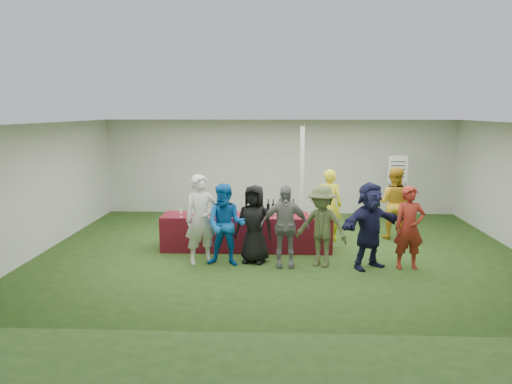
{
  "coord_description": "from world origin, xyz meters",
  "views": [
    {
      "loc": [
        -0.07,
        -10.31,
        2.95
      ],
      "look_at": [
        -0.52,
        0.09,
        1.25
      ],
      "focal_mm": 35.0,
      "sensor_mm": 36.0,
      "label": 1
    }
  ],
  "objects_px": {
    "staff_pourer": "(329,205)",
    "customer_0": "(201,219)",
    "customer_3": "(285,226)",
    "customer_5": "(370,225)",
    "wine_list_sign": "(398,174)",
    "serving_table": "(247,232)",
    "customer_2": "(254,224)",
    "customer_4": "(322,226)",
    "customer_1": "(226,225)",
    "staff_back": "(393,203)",
    "customer_6": "(409,228)",
    "dump_bucket": "(325,214)"
  },
  "relations": [
    {
      "from": "serving_table",
      "to": "customer_5",
      "type": "height_order",
      "value": "customer_5"
    },
    {
      "from": "serving_table",
      "to": "customer_4",
      "type": "height_order",
      "value": "customer_4"
    },
    {
      "from": "customer_4",
      "to": "customer_5",
      "type": "bearing_deg",
      "value": 19.14
    },
    {
      "from": "dump_bucket",
      "to": "customer_5",
      "type": "height_order",
      "value": "customer_5"
    },
    {
      "from": "dump_bucket",
      "to": "wine_list_sign",
      "type": "xyz_separation_m",
      "value": [
        2.13,
        2.8,
        0.48
      ]
    },
    {
      "from": "customer_4",
      "to": "staff_pourer",
      "type": "bearing_deg",
      "value": 105.32
    },
    {
      "from": "staff_back",
      "to": "staff_pourer",
      "type": "bearing_deg",
      "value": 27.84
    },
    {
      "from": "serving_table",
      "to": "wine_list_sign",
      "type": "height_order",
      "value": "wine_list_sign"
    },
    {
      "from": "customer_0",
      "to": "dump_bucket",
      "type": "bearing_deg",
      "value": -6.74
    },
    {
      "from": "customer_2",
      "to": "customer_4",
      "type": "distance_m",
      "value": 1.31
    },
    {
      "from": "staff_back",
      "to": "customer_1",
      "type": "distance_m",
      "value": 4.28
    },
    {
      "from": "dump_bucket",
      "to": "customer_5",
      "type": "relative_size",
      "value": 0.13
    },
    {
      "from": "customer_4",
      "to": "dump_bucket",
      "type": "bearing_deg",
      "value": 106.01
    },
    {
      "from": "wine_list_sign",
      "to": "customer_4",
      "type": "distance_m",
      "value": 4.36
    },
    {
      "from": "staff_back",
      "to": "customer_3",
      "type": "bearing_deg",
      "value": 60.16
    },
    {
      "from": "customer_0",
      "to": "customer_1",
      "type": "bearing_deg",
      "value": -36.77
    },
    {
      "from": "customer_1",
      "to": "customer_2",
      "type": "relative_size",
      "value": 1.03
    },
    {
      "from": "staff_back",
      "to": "customer_2",
      "type": "height_order",
      "value": "staff_back"
    },
    {
      "from": "serving_table",
      "to": "staff_pourer",
      "type": "xyz_separation_m",
      "value": [
        1.82,
        0.84,
        0.45
      ]
    },
    {
      "from": "customer_4",
      "to": "customer_0",
      "type": "bearing_deg",
      "value": -156.97
    },
    {
      "from": "customer_2",
      "to": "serving_table",
      "type": "bearing_deg",
      "value": 117.12
    },
    {
      "from": "wine_list_sign",
      "to": "customer_4",
      "type": "height_order",
      "value": "wine_list_sign"
    },
    {
      "from": "customer_0",
      "to": "customer_6",
      "type": "distance_m",
      "value": 3.95
    },
    {
      "from": "customer_0",
      "to": "customer_3",
      "type": "relative_size",
      "value": 1.1
    },
    {
      "from": "serving_table",
      "to": "customer_4",
      "type": "distance_m",
      "value": 1.9
    },
    {
      "from": "dump_bucket",
      "to": "wine_list_sign",
      "type": "bearing_deg",
      "value": 52.63
    },
    {
      "from": "dump_bucket",
      "to": "customer_4",
      "type": "height_order",
      "value": "customer_4"
    },
    {
      "from": "serving_table",
      "to": "customer_2",
      "type": "xyz_separation_m",
      "value": [
        0.21,
        -0.92,
        0.39
      ]
    },
    {
      "from": "staff_pourer",
      "to": "customer_4",
      "type": "bearing_deg",
      "value": 88.55
    },
    {
      "from": "customer_6",
      "to": "staff_pourer",
      "type": "bearing_deg",
      "value": 119.49
    },
    {
      "from": "dump_bucket",
      "to": "customer_0",
      "type": "xyz_separation_m",
      "value": [
        -2.45,
        -0.81,
        0.03
      ]
    },
    {
      "from": "staff_back",
      "to": "customer_2",
      "type": "bearing_deg",
      "value": 51.43
    },
    {
      "from": "serving_table",
      "to": "wine_list_sign",
      "type": "distance_m",
      "value": 4.66
    },
    {
      "from": "customer_3",
      "to": "customer_5",
      "type": "xyz_separation_m",
      "value": [
        1.59,
        -0.04,
        0.03
      ]
    },
    {
      "from": "customer_3",
      "to": "wine_list_sign",
      "type": "bearing_deg",
      "value": 48.38
    },
    {
      "from": "customer_6",
      "to": "customer_2",
      "type": "bearing_deg",
      "value": 171.64
    },
    {
      "from": "customer_2",
      "to": "staff_pourer",
      "type": "bearing_deg",
      "value": 61.95
    },
    {
      "from": "customer_0",
      "to": "customer_1",
      "type": "xyz_separation_m",
      "value": [
        0.49,
        -0.1,
        -0.08
      ]
    },
    {
      "from": "staff_back",
      "to": "customer_6",
      "type": "xyz_separation_m",
      "value": [
        -0.22,
        -2.27,
        -0.05
      ]
    },
    {
      "from": "dump_bucket",
      "to": "customer_2",
      "type": "xyz_separation_m",
      "value": [
        -1.43,
        -0.7,
        -0.07
      ]
    },
    {
      "from": "customer_5",
      "to": "customer_4",
      "type": "bearing_deg",
      "value": 141.74
    },
    {
      "from": "staff_pourer",
      "to": "customer_0",
      "type": "bearing_deg",
      "value": 43.39
    },
    {
      "from": "customer_3",
      "to": "customer_4",
      "type": "distance_m",
      "value": 0.71
    },
    {
      "from": "customer_6",
      "to": "customer_1",
      "type": "bearing_deg",
      "value": 175.97
    },
    {
      "from": "serving_table",
      "to": "staff_pourer",
      "type": "bearing_deg",
      "value": 24.81
    },
    {
      "from": "dump_bucket",
      "to": "wine_list_sign",
      "type": "height_order",
      "value": "wine_list_sign"
    },
    {
      "from": "serving_table",
      "to": "staff_back",
      "type": "xyz_separation_m",
      "value": [
        3.34,
        1.08,
        0.46
      ]
    },
    {
      "from": "staff_pourer",
      "to": "customer_3",
      "type": "height_order",
      "value": "staff_pourer"
    },
    {
      "from": "serving_table",
      "to": "customer_0",
      "type": "distance_m",
      "value": 1.41
    },
    {
      "from": "customer_5",
      "to": "customer_2",
      "type": "bearing_deg",
      "value": 140.35
    }
  ]
}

